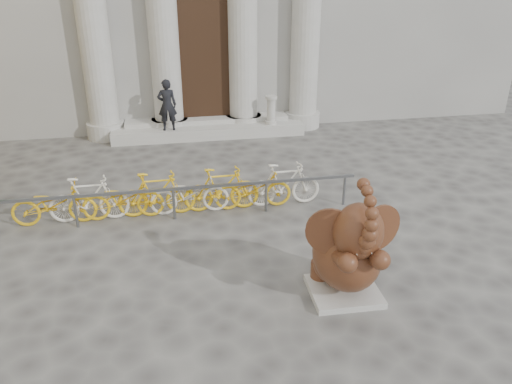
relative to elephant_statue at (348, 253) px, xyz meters
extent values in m
plane|color=#474442|center=(-1.35, -0.48, -0.81)|extent=(80.00, 80.00, 0.00)
cube|color=black|center=(-1.35, 9.44, 1.49)|extent=(2.40, 0.16, 4.00)
cylinder|color=#A8A59E|center=(-4.55, 9.32, 3.19)|extent=(0.90, 0.90, 8.00)
cylinder|color=#A8A59E|center=(-2.55, 9.32, 3.19)|extent=(0.90, 0.90, 8.00)
cylinder|color=#A8A59E|center=(-0.15, 9.32, 3.19)|extent=(0.90, 0.90, 8.00)
cylinder|color=#A8A59E|center=(1.85, 9.32, 3.19)|extent=(0.90, 0.90, 8.00)
cube|color=#A8A59E|center=(-1.35, 8.92, -0.63)|extent=(6.00, 1.20, 0.36)
cube|color=#A8A59E|center=(0.00, 0.04, -0.76)|extent=(1.15, 1.05, 0.11)
ellipsoid|color=black|center=(0.01, 0.28, -0.37)|extent=(0.97, 0.93, 0.72)
ellipsoid|color=black|center=(0.00, 0.06, -0.05)|extent=(1.12, 1.38, 1.17)
cylinder|color=black|center=(-0.29, 0.44, -0.56)|extent=(0.35, 0.35, 0.29)
cylinder|color=black|center=(0.32, 0.42, -0.56)|extent=(0.35, 0.35, 0.29)
cylinder|color=black|center=(-0.26, -0.38, 0.17)|extent=(0.29, 0.68, 0.45)
cylinder|color=black|center=(0.23, -0.40, 0.17)|extent=(0.29, 0.68, 0.45)
ellipsoid|color=black|center=(-0.01, -0.34, 0.57)|extent=(0.79, 0.74, 0.90)
cylinder|color=black|center=(-0.39, -0.20, 0.53)|extent=(0.74, 0.31, 0.76)
cylinder|color=black|center=(0.37, -0.22, 0.53)|extent=(0.75, 0.26, 0.76)
cone|color=beige|center=(-0.15, -0.56, 0.39)|extent=(0.13, 0.27, 0.12)
cone|color=beige|center=(0.11, -0.57, 0.39)|extent=(0.15, 0.27, 0.12)
cube|color=slate|center=(-2.64, 3.28, -0.11)|extent=(8.00, 0.06, 0.06)
cylinder|color=slate|center=(-4.64, 3.28, -0.46)|extent=(0.06, 0.06, 0.70)
cylinder|color=slate|center=(-2.64, 3.28, -0.46)|extent=(0.06, 0.06, 0.70)
cylinder|color=slate|center=(-0.64, 3.28, -0.46)|extent=(0.06, 0.06, 0.70)
cylinder|color=slate|center=(1.16, 3.28, -0.46)|extent=(0.06, 0.06, 0.70)
imported|color=yellow|center=(-5.10, 3.53, -0.31)|extent=(1.70, 0.50, 1.00)
imported|color=silver|center=(-4.40, 3.53, -0.31)|extent=(1.66, 0.47, 1.00)
imported|color=yellow|center=(-3.70, 3.53, -0.31)|extent=(1.70, 0.50, 1.00)
imported|color=yellow|center=(-3.00, 3.53, -0.31)|extent=(1.66, 0.47, 1.00)
imported|color=silver|center=(-2.29, 3.53, -0.31)|extent=(1.70, 0.50, 1.00)
imported|color=yellow|center=(-1.59, 3.53, -0.31)|extent=(1.66, 0.47, 1.00)
imported|color=yellow|center=(-0.89, 3.53, -0.31)|extent=(1.70, 0.50, 1.00)
imported|color=silver|center=(-0.19, 3.53, -0.31)|extent=(1.66, 0.47, 1.00)
imported|color=black|center=(-2.60, 8.57, 0.32)|extent=(0.57, 0.37, 1.56)
cylinder|color=#A8A59E|center=(0.62, 8.62, -0.40)|extent=(0.37, 0.37, 0.11)
cylinder|color=#A8A59E|center=(0.62, 8.62, -0.04)|extent=(0.26, 0.26, 0.83)
cylinder|color=#A8A59E|center=(0.62, 8.62, 0.40)|extent=(0.37, 0.37, 0.09)
camera|label=1|loc=(-2.69, -6.41, 4.16)|focal=35.00mm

